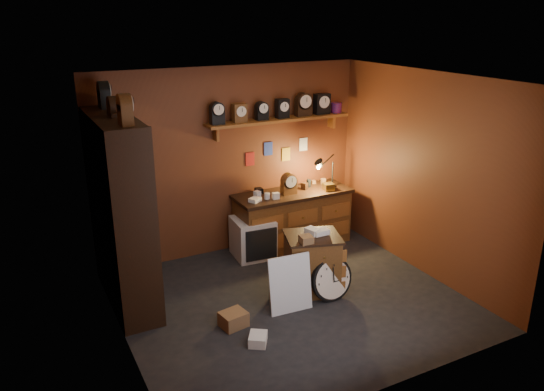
{
  "coord_description": "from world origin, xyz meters",
  "views": [
    {
      "loc": [
        -2.86,
        -5.0,
        3.39
      ],
      "look_at": [
        -0.09,
        0.35,
        1.29
      ],
      "focal_mm": 35.0,
      "sensor_mm": 36.0,
      "label": 1
    }
  ],
  "objects_px": {
    "workbench": "(293,216)",
    "big_round_clock": "(332,279)",
    "shelving_unit": "(118,205)",
    "low_cabinet": "(312,261)"
  },
  "relations": [
    {
      "from": "shelving_unit",
      "to": "big_round_clock",
      "type": "xyz_separation_m",
      "value": [
        2.26,
        -1.15,
        -0.98
      ]
    },
    {
      "from": "low_cabinet",
      "to": "workbench",
      "type": "bearing_deg",
      "value": 88.55
    },
    {
      "from": "workbench",
      "to": "low_cabinet",
      "type": "xyz_separation_m",
      "value": [
        -0.48,
        -1.35,
        -0.06
      ]
    },
    {
      "from": "low_cabinet",
      "to": "big_round_clock",
      "type": "relative_size",
      "value": 1.54
    },
    {
      "from": "shelving_unit",
      "to": "workbench",
      "type": "bearing_deg",
      "value": 10.61
    },
    {
      "from": "shelving_unit",
      "to": "low_cabinet",
      "type": "xyz_separation_m",
      "value": [
        2.16,
        -0.86,
        -0.84
      ]
    },
    {
      "from": "workbench",
      "to": "big_round_clock",
      "type": "relative_size",
      "value": 3.21
    },
    {
      "from": "shelving_unit",
      "to": "big_round_clock",
      "type": "relative_size",
      "value": 4.63
    },
    {
      "from": "workbench",
      "to": "big_round_clock",
      "type": "xyz_separation_m",
      "value": [
        -0.38,
        -1.64,
        -0.2
      ]
    },
    {
      "from": "low_cabinet",
      "to": "big_round_clock",
      "type": "xyz_separation_m",
      "value": [
        0.1,
        -0.29,
        -0.14
      ]
    }
  ]
}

